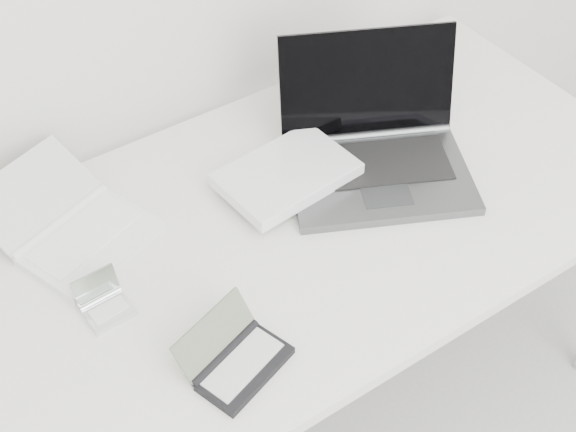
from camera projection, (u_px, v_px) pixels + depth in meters
desk at (289, 235)px, 1.68m from camera, size 1.60×0.80×0.73m
laptop_large at (348, 158)px, 1.71m from camera, size 0.58×0.47×0.26m
netbook_open_white at (73, 228)px, 1.59m from camera, size 0.34×0.38×0.09m
pda_silver at (105, 305)px, 1.47m from camera, size 0.09×0.09×0.07m
palmtop_charcoal at (236, 360)px, 1.38m from camera, size 0.20×0.18×0.08m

